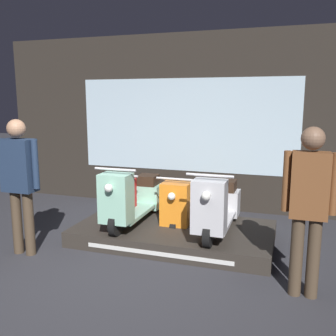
{
  "coord_description": "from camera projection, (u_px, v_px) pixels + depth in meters",
  "views": [
    {
      "loc": [
        1.86,
        -3.5,
        2.02
      ],
      "look_at": [
        0.13,
        1.76,
        1.0
      ],
      "focal_mm": 40.0,
      "sensor_mm": 36.0,
      "label": 1
    }
  ],
  "objects": [
    {
      "name": "display_platform",
      "position": [
        174.0,
        233.0,
        5.42
      ],
      "size": [
        2.79,
        1.49,
        0.22
      ],
      "color": "#2D2823",
      "rests_on": "ground_plane"
    },
    {
      "name": "ground_plane",
      "position": [
        108.0,
        282.0,
        4.21
      ],
      "size": [
        30.0,
        30.0,
        0.0
      ],
      "primitive_type": "plane",
      "color": "#2D2D33"
    },
    {
      "name": "person_left_browsing",
      "position": [
        20.0,
        176.0,
        4.8
      ],
      "size": [
        0.58,
        0.24,
        1.78
      ],
      "color": "#473828",
      "rests_on": "ground_plane"
    },
    {
      "name": "scooter_backrow_0",
      "position": [
        135.0,
        200.0,
        6.22
      ],
      "size": [
        0.58,
        1.62,
        0.92
      ],
      "color": "black",
      "rests_on": "ground_plane"
    },
    {
      "name": "scooter_display_left",
      "position": [
        133.0,
        199.0,
        5.5
      ],
      "size": [
        0.58,
        1.62,
        0.92
      ],
      "color": "black",
      "rests_on": "display_platform"
    },
    {
      "name": "scooter_backrow_1",
      "position": [
        186.0,
        205.0,
        5.96
      ],
      "size": [
        0.58,
        1.62,
        0.92
      ],
      "color": "black",
      "rests_on": "ground_plane"
    },
    {
      "name": "shop_wall_back",
      "position": [
        186.0,
        123.0,
        6.92
      ],
      "size": [
        7.42,
        0.09,
        3.2
      ],
      "color": "#28231E",
      "rests_on": "ground_plane"
    },
    {
      "name": "scooter_display_right",
      "position": [
        217.0,
        206.0,
        5.11
      ],
      "size": [
        0.58,
        1.62,
        0.92
      ],
      "color": "black",
      "rests_on": "display_platform"
    },
    {
      "name": "person_right_browsing",
      "position": [
        309.0,
        201.0,
        3.73
      ],
      "size": [
        0.52,
        0.23,
        1.76
      ],
      "color": "#473828",
      "rests_on": "ground_plane"
    }
  ]
}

